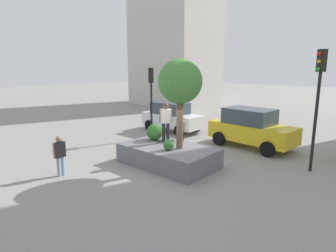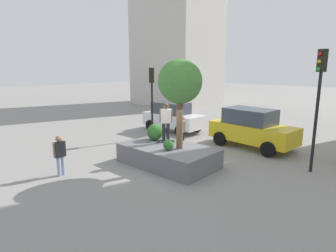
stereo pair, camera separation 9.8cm
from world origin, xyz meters
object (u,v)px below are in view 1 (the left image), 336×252
planter_ledge (168,156)px  skateboard (166,141)px  taxi_cab (251,128)px  traffic_light_median (151,91)px  skateboarder (166,119)px  traffic_light_corner (318,91)px  plaza_tree (180,83)px  bystander_watching (60,153)px  pedestrian_crossing (182,129)px  police_car (172,117)px

planter_ledge → skateboard: bearing=139.8°
taxi_cab → traffic_light_median: size_ratio=1.10×
skateboarder → traffic_light_corner: traffic_light_corner is taller
plaza_tree → traffic_light_median: (-4.42, 2.75, -0.72)m
traffic_light_median → bystander_watching: bearing=-76.7°
taxi_cab → traffic_light_corner: bearing=-26.7°
plaza_tree → traffic_light_median: bearing=148.1°
planter_ledge → pedestrian_crossing: size_ratio=2.54×
skateboard → traffic_light_median: size_ratio=0.18×
traffic_light_corner → traffic_light_median: bearing=-177.0°
planter_ledge → pedestrian_crossing: 3.29m
plaza_tree → police_car: (-4.89, 5.12, -2.61)m
skateboard → police_car: 6.08m
plaza_tree → traffic_light_corner: 5.39m
skateboard → bystander_watching: bearing=-112.4°
police_car → traffic_light_median: traffic_light_median is taller
plaza_tree → skateboarder: (-1.11, 0.36, -1.69)m
traffic_light_median → skateboard: bearing=-35.8°
skateboarder → traffic_light_median: traffic_light_median is taller
police_car → traffic_light_corner: 9.70m
police_car → traffic_light_median: bearing=-78.7°
planter_ledge → plaza_tree: 3.22m
police_car → bystander_watching: (2.04, -8.99, -0.04)m
traffic_light_corner → bystander_watching: size_ratio=3.01×
planter_ledge → skateboarder: 1.65m
taxi_cab → bystander_watching: (-3.69, -8.83, -0.12)m
taxi_cab → police_car: bearing=178.4°
police_car → bystander_watching: 9.22m
planter_ledge → skateboarder: skateboarder is taller
taxi_cab → bystander_watching: 9.57m
skateboard → taxi_cab: (1.95, 4.60, 0.15)m
plaza_tree → taxi_cab: 5.64m
police_car → taxi_cab: size_ratio=0.90×
skateboarder → planter_ledge: bearing=-40.2°
traffic_light_median → bystander_watching: (1.57, -6.61, -1.93)m
planter_ledge → traffic_light_median: 5.38m
planter_ledge → bystander_watching: bystander_watching is taller
skateboarder → traffic_light_median: 4.19m
skateboard → skateboarder: 1.01m
planter_ledge → skateboard: 0.86m
taxi_cab → bystander_watching: bearing=-112.7°
plaza_tree → bystander_watching: (-2.85, -3.87, -2.66)m
skateboarder → police_car: skateboarder is taller
skateboard → traffic_light_median: 4.53m
planter_ledge → taxi_cab: taxi_cab is taller
skateboarder → pedestrian_crossing: (-1.00, 2.40, -0.97)m
skateboarder → bystander_watching: bearing=-112.4°
skateboard → traffic_light_median: (-3.31, 2.39, 1.97)m
planter_ledge → traffic_light_median: bearing=143.5°
traffic_light_corner → bystander_watching: traffic_light_corner is taller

